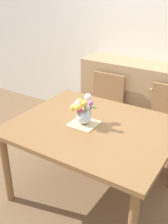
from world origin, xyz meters
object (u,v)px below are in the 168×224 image
dresser (134,99)px  flower_vase (83,111)px  dining_table (93,134)px  chair_right (165,120)px  chair_left (104,105)px

dresser → flower_vase: size_ratio=5.58×
dining_table → chair_right: size_ratio=1.58×
chair_left → dresser: bearing=-120.0°
dining_table → chair_right: chair_right is taller
chair_right → dresser: size_ratio=0.64×
dining_table → dresser: dresser is taller
dresser → chair_left: bearing=-120.0°
dining_table → dresser: size_ratio=1.01×
chair_right → chair_left: bearing=0.0°
chair_right → dresser: (-0.54, 0.40, -0.02)m
chair_right → flower_vase: (-0.48, -0.95, 0.38)m
dining_table → chair_left: chair_left is taller
chair_right → dresser: 0.68m
flower_vase → dresser: bearing=92.8°
chair_right → flower_vase: bearing=63.3°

